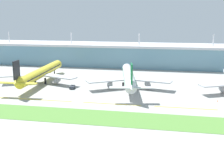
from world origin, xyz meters
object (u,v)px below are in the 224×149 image
Objects in this scene: airliner_center at (129,77)px; safety_cone_nose_front at (218,101)px; airliner_near_middle at (41,73)px; pushback_tug at (72,87)px.

safety_cone_nose_front is at bearing -21.97° from airliner_center.
airliner_near_middle is 54.84m from airliner_center.
airliner_center is 50.11m from safety_cone_nose_front.
pushback_tug is at bearing 172.08° from safety_cone_nose_front.
airliner_near_middle is 103.26× the size of safety_cone_nose_front.
airliner_center reaches higher than safety_cone_nose_front.
pushback_tug is at bearing -23.34° from airliner_near_middle.
safety_cone_nose_front is (100.92, -20.90, -6.11)m from airliner_near_middle.
pushback_tug is (23.48, -10.13, -5.36)m from airliner_near_middle.
airliner_near_middle reaches higher than safety_cone_nose_front.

